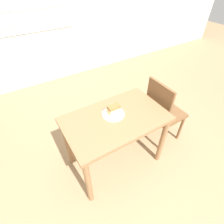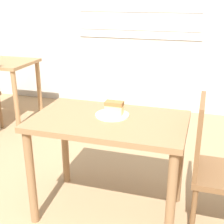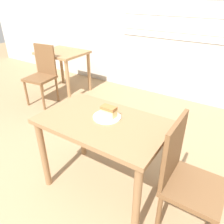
# 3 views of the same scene
# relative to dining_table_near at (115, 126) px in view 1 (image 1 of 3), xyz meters

# --- Properties ---
(ground_plane) EXTENTS (14.00, 14.00, 0.00)m
(ground_plane) POSITION_rel_dining_table_near_xyz_m (-0.06, -0.59, -0.64)
(ground_plane) COLOR #997A56
(wall_back) EXTENTS (10.00, 0.10, 2.80)m
(wall_back) POSITION_rel_dining_table_near_xyz_m (-0.07, 2.43, 0.77)
(wall_back) COLOR beige
(wall_back) RESTS_ON ground_plane
(dining_table_near) EXTENTS (1.07, 0.66, 0.77)m
(dining_table_near) POSITION_rel_dining_table_near_xyz_m (0.00, 0.00, 0.00)
(dining_table_near) COLOR olive
(dining_table_near) RESTS_ON ground_plane
(chair_near_window) EXTENTS (0.41, 0.41, 0.96)m
(chair_near_window) POSITION_rel_dining_table_near_xyz_m (0.73, 0.01, -0.12)
(chair_near_window) COLOR brown
(chair_near_window) RESTS_ON ground_plane
(plate) EXTENTS (0.24, 0.24, 0.01)m
(plate) POSITION_rel_dining_table_near_xyz_m (0.01, 0.06, 0.13)
(plate) COLOR white
(plate) RESTS_ON dining_table_near
(cake_slice) EXTENTS (0.13, 0.07, 0.09)m
(cake_slice) POSITION_rel_dining_table_near_xyz_m (0.02, 0.07, 0.18)
(cake_slice) COLOR #E0C67F
(cake_slice) RESTS_ON plate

